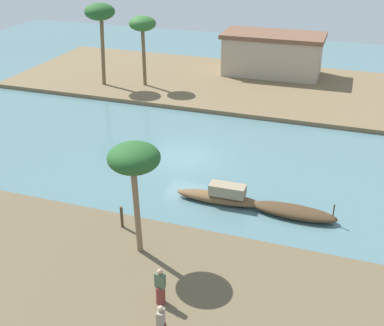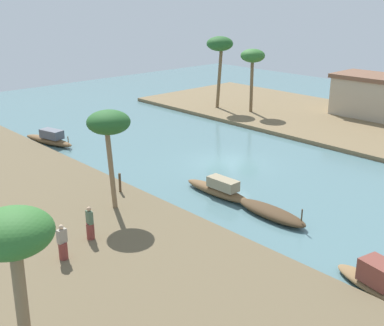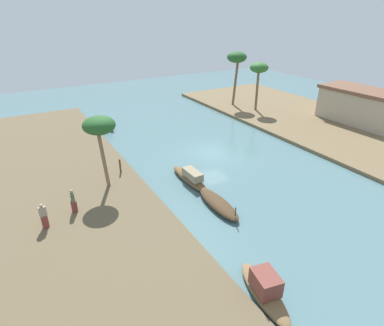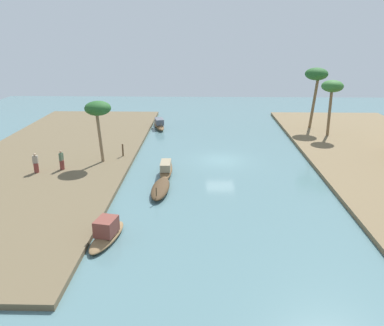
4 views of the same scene
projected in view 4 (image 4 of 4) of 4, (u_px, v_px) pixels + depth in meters
The scene contains 12 objects.
river_water at pixel (221, 160), 35.53m from camera, with size 70.57×70.57×0.00m, color slate.
riverbank_left at pixel (54, 157), 35.85m from camera, with size 40.65×14.49×0.32m, color brown.
sampan_downstream_large at pixel (160, 188), 28.49m from camera, with size 4.35×1.37×1.11m.
sampan_upstream_small at pixel (166, 169), 32.04m from camera, with size 4.70×1.06×1.12m.
sampan_with_red_awning at pixel (107, 232), 21.91m from camera, with size 3.96×1.86×1.29m.
sampan_foreground at pixel (159, 124), 47.06m from camera, with size 5.06×2.05×1.18m.
person_on_near_bank at pixel (36, 165), 31.36m from camera, with size 0.42×0.42×1.58m.
person_by_mooring at pixel (62, 162), 32.04m from camera, with size 0.41×0.41×1.59m.
mooring_post at pixel (123, 150), 35.49m from camera, with size 0.14×0.14×1.10m, color #4C3823.
palm_tree_left_near at pixel (98, 110), 32.79m from camera, with size 2.17×2.17×5.20m.
palm_tree_right_tall at pixel (332, 88), 41.07m from camera, with size 2.23×2.23×5.82m.
palm_tree_right_short at pixel (316, 76), 44.05m from camera, with size 2.51×2.51×6.78m.
Camera 4 is at (33.83, -1.69, 11.05)m, focal length 37.30 mm.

